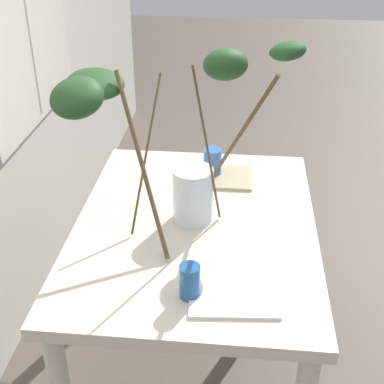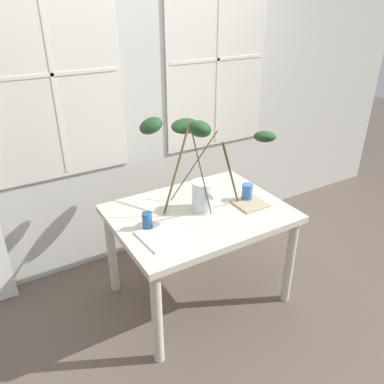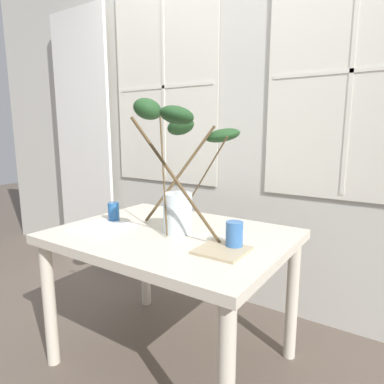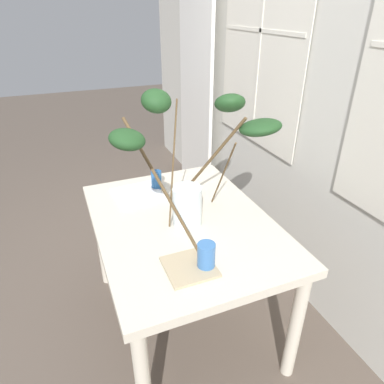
{
  "view_description": "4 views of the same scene",
  "coord_description": "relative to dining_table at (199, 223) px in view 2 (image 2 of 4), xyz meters",
  "views": [
    {
      "loc": [
        -1.66,
        -0.15,
        1.86
      ],
      "look_at": [
        0.03,
        0.02,
        0.86
      ],
      "focal_mm": 49.74,
      "sensor_mm": 36.0,
      "label": 1
    },
    {
      "loc": [
        -1.23,
        -1.97,
        2.09
      ],
      "look_at": [
        -0.03,
        0.05,
        0.88
      ],
      "focal_mm": 35.92,
      "sensor_mm": 36.0,
      "label": 2
    },
    {
      "loc": [
        1.04,
        -1.37,
        1.28
      ],
      "look_at": [
        0.09,
        0.07,
        0.96
      ],
      "focal_mm": 31.64,
      "sensor_mm": 36.0,
      "label": 3
    },
    {
      "loc": [
        1.44,
        -0.53,
        1.76
      ],
      "look_at": [
        -0.02,
        0.06,
        0.9
      ],
      "focal_mm": 32.25,
      "sensor_mm": 36.0,
      "label": 4
    }
  ],
  "objects": [
    {
      "name": "drinking_glass_blue_right",
      "position": [
        0.38,
        -0.04,
        0.16
      ],
      "size": [
        0.08,
        0.08,
        0.13
      ],
      "primitive_type": "cylinder",
      "color": "#386BAD",
      "rests_on": "dining_table"
    },
    {
      "name": "vase_with_branches",
      "position": [
        0.01,
        0.1,
        0.46
      ],
      "size": [
        0.66,
        0.89,
        0.71
      ],
      "color": "silver",
      "rests_on": "dining_table"
    },
    {
      "name": "dining_table",
      "position": [
        0.0,
        0.0,
        0.0
      ],
      "size": [
        1.2,
        0.9,
        0.75
      ],
      "color": "beige",
      "rests_on": "ground"
    },
    {
      "name": "drinking_glass_blue_left",
      "position": [
        -0.41,
        -0.02,
        0.16
      ],
      "size": [
        0.07,
        0.07,
        0.11
      ],
      "primitive_type": "cylinder",
      "color": "#235693",
      "rests_on": "dining_table"
    },
    {
      "name": "plate_square_left",
      "position": [
        -0.36,
        -0.15,
        0.1
      ],
      "size": [
        0.3,
        0.3,
        0.01
      ],
      "primitive_type": "cube",
      "rotation": [
        0.0,
        0.0,
        0.08
      ],
      "color": "white",
      "rests_on": "dining_table"
    },
    {
      "name": "plate_square_right",
      "position": [
        0.36,
        -0.11,
        0.1
      ],
      "size": [
        0.21,
        0.21,
        0.01
      ],
      "primitive_type": "cube",
      "rotation": [
        0.0,
        0.0,
        0.0
      ],
      "color": "tan",
      "rests_on": "dining_table"
    },
    {
      "name": "back_wall_with_windows",
      "position": [
        0.0,
        0.89,
        0.82
      ],
      "size": [
        5.88,
        0.14,
        2.94
      ],
      "color": "beige",
      "rests_on": "ground"
    },
    {
      "name": "ground",
      "position": [
        0.0,
        0.0,
        -0.65
      ],
      "size": [
        14.0,
        14.0,
        0.0
      ],
      "primitive_type": "plane",
      "color": "brown"
    }
  ]
}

